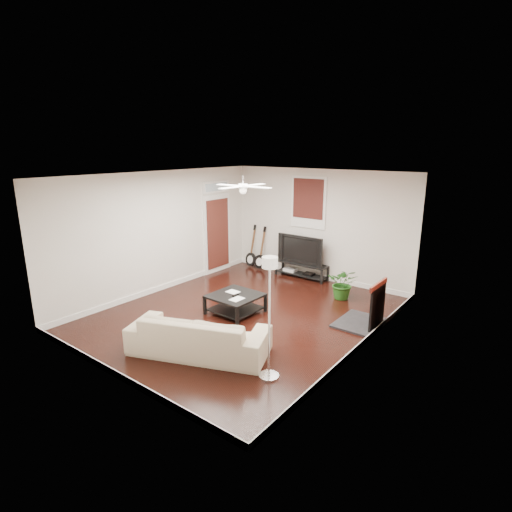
{
  "coord_description": "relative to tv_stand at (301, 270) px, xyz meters",
  "views": [
    {
      "loc": [
        4.87,
        -5.97,
        3.32
      ],
      "look_at": [
        0.0,
        0.4,
        1.15
      ],
      "focal_mm": 28.41,
      "sensor_mm": 36.0,
      "label": 1
    }
  ],
  "objects": [
    {
      "name": "potted_plant",
      "position": [
        1.55,
        -0.74,
        0.16
      ],
      "size": [
        0.8,
        0.74,
        0.73
      ],
      "primitive_type": "imported",
      "rotation": [
        0.0,
        0.0,
        0.31
      ],
      "color": "#1F5618",
      "rests_on": "floor"
    },
    {
      "name": "guitar_left",
      "position": [
        -1.66,
        -0.03,
        0.41
      ],
      "size": [
        0.41,
        0.32,
        1.22
      ],
      "primitive_type": null,
      "rotation": [
        0.0,
        0.0,
        -0.16
      ],
      "color": "black",
      "rests_on": "floor"
    },
    {
      "name": "ceiling_fan",
      "position": [
        0.33,
        -2.78,
        2.4
      ],
      "size": [
        1.24,
        1.24,
        0.32
      ],
      "primitive_type": null,
      "color": "white",
      "rests_on": "ceiling"
    },
    {
      "name": "fireplace",
      "position": [
        2.53,
        -1.78,
        0.26
      ],
      "size": [
        0.8,
        1.1,
        0.92
      ],
      "primitive_type": "cube",
      "color": "black",
      "rests_on": "floor"
    },
    {
      "name": "window_back",
      "position": [
        0.03,
        0.19,
        1.75
      ],
      "size": [
        1.0,
        0.06,
        1.3
      ],
      "primitive_type": "cube",
      "color": "black",
      "rests_on": "wall_back"
    },
    {
      "name": "guitar_right",
      "position": [
        -1.31,
        -0.06,
        0.41
      ],
      "size": [
        0.39,
        0.28,
        1.22
      ],
      "primitive_type": null,
      "rotation": [
        0.0,
        0.0,
        -0.05
      ],
      "color": "black",
      "rests_on": "floor"
    },
    {
      "name": "brick_accent",
      "position": [
        2.82,
        -1.78,
        1.2
      ],
      "size": [
        0.02,
        2.2,
        2.8
      ],
      "primitive_type": "cube",
      "color": "brown",
      "rests_on": "floor"
    },
    {
      "name": "sofa",
      "position": [
        0.75,
        -4.48,
        0.13
      ],
      "size": [
        2.46,
        1.68,
        0.67
      ],
      "primitive_type": "imported",
      "rotation": [
        0.0,
        0.0,
        3.52
      ],
      "color": "tan",
      "rests_on": "floor"
    },
    {
      "name": "tv_stand",
      "position": [
        0.0,
        0.0,
        0.0
      ],
      "size": [
        1.43,
        0.38,
        0.4
      ],
      "primitive_type": "cube",
      "color": "black",
      "rests_on": "floor"
    },
    {
      "name": "floor_lamp",
      "position": [
        2.1,
        -4.38,
        0.73
      ],
      "size": [
        0.4,
        0.4,
        1.87
      ],
      "primitive_type": null,
      "rotation": [
        0.0,
        0.0,
        0.38
      ],
      "color": "white",
      "rests_on": "floor"
    },
    {
      "name": "tv",
      "position": [
        -0.0,
        0.02,
        0.57
      ],
      "size": [
        1.28,
        0.17,
        0.74
      ],
      "primitive_type": "imported",
      "color": "black",
      "rests_on": "tv_stand"
    },
    {
      "name": "coffee_table",
      "position": [
        0.15,
        -2.84,
        -0.0
      ],
      "size": [
        0.97,
        0.97,
        0.4
      ],
      "primitive_type": "cube",
      "rotation": [
        0.0,
        0.0,
        -0.03
      ],
      "color": "black",
      "rests_on": "floor"
    },
    {
      "name": "door_left",
      "position": [
        -2.13,
        -0.88,
        1.05
      ],
      "size": [
        0.08,
        1.0,
        2.5
      ],
      "primitive_type": "cube",
      "color": "white",
      "rests_on": "wall_left"
    },
    {
      "name": "room",
      "position": [
        0.33,
        -2.78,
        1.2
      ],
      "size": [
        5.01,
        6.01,
        2.81
      ],
      "color": "black",
      "rests_on": "ground"
    }
  ]
}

